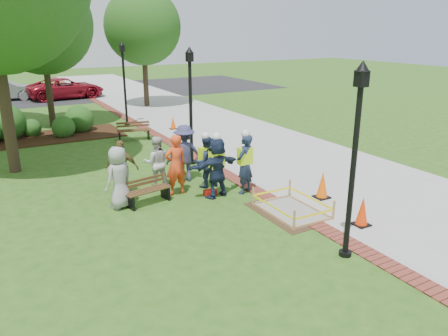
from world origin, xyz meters
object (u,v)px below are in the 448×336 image
bench_near (148,196)px  hivis_worker_a (217,166)px  lamp_near (355,148)px  hivis_worker_c (206,160)px  hivis_worker_b (245,162)px  cone_front (362,212)px  wet_concrete_pad (292,204)px

bench_near → hivis_worker_a: size_ratio=0.72×
lamp_near → hivis_worker_c: bearing=97.0°
lamp_near → hivis_worker_c: 5.77m
hivis_worker_a → hivis_worker_b: (0.91, -0.11, 0.00)m
hivis_worker_c → bench_near: bearing=-167.5°
cone_front → lamp_near: (-1.47, -0.94, 2.10)m
cone_front → lamp_near: 2.73m
wet_concrete_pad → hivis_worker_c: size_ratio=1.29×
wet_concrete_pad → hivis_worker_c: hivis_worker_c is taller
bench_near → lamp_near: (2.80, -5.04, 2.25)m
lamp_near → hivis_worker_a: size_ratio=2.15×
hivis_worker_b → hivis_worker_c: size_ratio=1.11×
wet_concrete_pad → hivis_worker_b: 2.11m
bench_near → cone_front: cone_front is taller
cone_front → hivis_worker_c: size_ratio=0.44×
bench_near → hivis_worker_c: (2.12, 0.47, 0.66)m
wet_concrete_pad → lamp_near: 3.40m
hivis_worker_a → hivis_worker_b: 0.92m
bench_near → hivis_worker_c: bearing=12.5°
hivis_worker_b → cone_front: bearing=-69.0°
wet_concrete_pad → hivis_worker_c: bearing=110.5°
hivis_worker_b → hivis_worker_c: bearing=127.3°
wet_concrete_pad → cone_front: cone_front is taller
cone_front → hivis_worker_c: bearing=115.2°
wet_concrete_pad → hivis_worker_a: 2.51m
lamp_near → wet_concrete_pad: bearing=80.1°
lamp_near → hivis_worker_a: 4.88m
cone_front → hivis_worker_a: size_ratio=0.40×
lamp_near → hivis_worker_b: bearing=88.4°
bench_near → hivis_worker_b: hivis_worker_b is taller
wet_concrete_pad → hivis_worker_c: 3.26m
hivis_worker_a → hivis_worker_b: bearing=-7.0°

